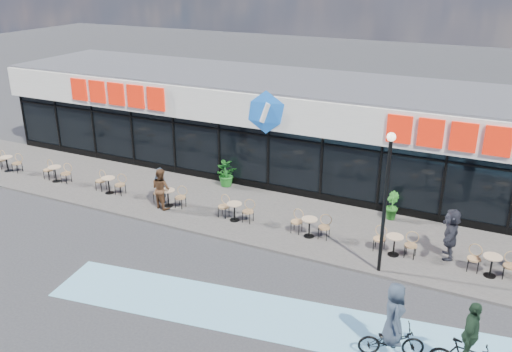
# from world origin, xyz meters

# --- Properties ---
(ground) EXTENTS (120.00, 120.00, 0.00)m
(ground) POSITION_xyz_m (0.00, 0.00, 0.00)
(ground) COLOR #28282B
(ground) RESTS_ON ground
(sidewalk) EXTENTS (44.00, 5.00, 0.10)m
(sidewalk) POSITION_xyz_m (0.00, 4.50, 0.05)
(sidewalk) COLOR #514C48
(sidewalk) RESTS_ON ground
(bike_lane) EXTENTS (14.17, 4.13, 0.01)m
(bike_lane) POSITION_xyz_m (4.00, -1.50, 0.01)
(bike_lane) COLOR #69A9C6
(bike_lane) RESTS_ON ground
(building) EXTENTS (30.60, 6.57, 4.75)m
(building) POSITION_xyz_m (-0.00, 9.93, 2.34)
(building) COLOR black
(building) RESTS_ON ground
(lamp_post) EXTENTS (0.28, 0.28, 4.84)m
(lamp_post) POSITION_xyz_m (6.24, 2.30, 3.00)
(lamp_post) COLOR black
(lamp_post) RESTS_ON sidewalk
(bistro_set_0) EXTENTS (1.54, 0.62, 0.90)m
(bistro_set_0) POSITION_xyz_m (-12.63, 3.64, 0.56)
(bistro_set_0) COLOR tan
(bistro_set_0) RESTS_ON sidewalk
(bistro_set_1) EXTENTS (1.54, 0.62, 0.90)m
(bistro_set_1) POSITION_xyz_m (-9.45, 3.64, 0.56)
(bistro_set_1) COLOR tan
(bistro_set_1) RESTS_ON sidewalk
(bistro_set_2) EXTENTS (1.54, 0.62, 0.90)m
(bistro_set_2) POSITION_xyz_m (-6.27, 3.64, 0.56)
(bistro_set_2) COLOR tan
(bistro_set_2) RESTS_ON sidewalk
(bistro_set_3) EXTENTS (1.54, 0.62, 0.90)m
(bistro_set_3) POSITION_xyz_m (-3.09, 3.64, 0.56)
(bistro_set_3) COLOR tan
(bistro_set_3) RESTS_ON sidewalk
(bistro_set_4) EXTENTS (1.54, 0.62, 0.90)m
(bistro_set_4) POSITION_xyz_m (0.09, 3.64, 0.56)
(bistro_set_4) COLOR tan
(bistro_set_4) RESTS_ON sidewalk
(bistro_set_5) EXTENTS (1.54, 0.62, 0.90)m
(bistro_set_5) POSITION_xyz_m (3.27, 3.64, 0.56)
(bistro_set_5) COLOR tan
(bistro_set_5) RESTS_ON sidewalk
(bistro_set_6) EXTENTS (1.54, 0.62, 0.90)m
(bistro_set_6) POSITION_xyz_m (6.46, 3.64, 0.56)
(bistro_set_6) COLOR tan
(bistro_set_6) RESTS_ON sidewalk
(bistro_set_7) EXTENTS (1.54, 0.62, 0.90)m
(bistro_set_7) POSITION_xyz_m (9.64, 3.64, 0.56)
(bistro_set_7) COLOR tan
(bistro_set_7) RESTS_ON sidewalk
(potted_plant_left) EXTENTS (1.11, 0.99, 1.11)m
(potted_plant_left) POSITION_xyz_m (-1.99, 6.55, 0.65)
(potted_plant_left) COLOR #1D651D
(potted_plant_left) RESTS_ON sidewalk
(potted_plant_mid) EXTENTS (0.82, 0.82, 1.09)m
(potted_plant_mid) POSITION_xyz_m (-1.99, 6.66, 0.65)
(potted_plant_mid) COLOR #1D6523
(potted_plant_mid) RESTS_ON sidewalk
(potted_plant_right) EXTENTS (0.72, 0.77, 1.12)m
(potted_plant_right) POSITION_xyz_m (5.69, 6.46, 0.66)
(potted_plant_right) COLOR #21611B
(potted_plant_right) RESTS_ON sidewalk
(patron_left) EXTENTS (0.62, 0.45, 1.59)m
(patron_left) POSITION_xyz_m (-3.57, 3.74, 0.90)
(patron_left) COLOR #28323F
(patron_left) RESTS_ON sidewalk
(patron_right) EXTENTS (0.99, 0.86, 1.74)m
(patron_right) POSITION_xyz_m (-3.23, 3.29, 0.97)
(patron_right) COLOR #4A2D1A
(patron_right) RESTS_ON sidewalk
(pedestrian_a) EXTENTS (0.77, 1.76, 1.84)m
(pedestrian_a) POSITION_xyz_m (8.21, 4.24, 1.02)
(pedestrian_a) COLOR #21222A
(pedestrian_a) RESTS_ON sidewalk
(cyclist_a) EXTENTS (1.87, 1.09, 2.24)m
(cyclist_a) POSITION_xyz_m (9.39, -1.73, 0.90)
(cyclist_a) COLOR black
(cyclist_a) RESTS_ON ground
(cyclist_b) EXTENTS (1.84, 1.20, 2.19)m
(cyclist_b) POSITION_xyz_m (7.52, -1.64, 0.85)
(cyclist_b) COLOR black
(cyclist_b) RESTS_ON ground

